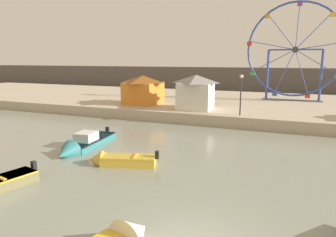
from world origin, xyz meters
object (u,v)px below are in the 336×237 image
Objects in this scene: motorboat_teal_painted at (82,145)px; carnival_booth_white_ticket at (196,91)px; carnival_booth_orange_canopy at (143,89)px; motorboat_mustard_yellow at (119,160)px; ferris_wheel_blue_frame at (295,51)px; promenade_lamp_near at (241,89)px.

carnival_booth_white_ticket reaches higher than motorboat_teal_painted.
carnival_booth_white_ticket reaches higher than carnival_booth_orange_canopy.
motorboat_teal_painted is at bearing -42.86° from motorboat_mustard_yellow.
carnival_booth_orange_canopy is at bearing -85.43° from motorboat_mustard_yellow.
ferris_wheel_blue_frame is (8.43, 25.86, 6.50)m from motorboat_mustard_yellow.
promenade_lamp_near is (4.74, -1.94, 0.61)m from carnival_booth_white_ticket.
carnival_booth_orange_canopy is 0.99× the size of carnival_booth_white_ticket.
motorboat_teal_painted is 14.43m from promenade_lamp_near.
motorboat_teal_painted is at bearing -75.75° from carnival_booth_orange_canopy.
carnival_booth_orange_canopy is at bearing -174.41° from motorboat_teal_painted.
motorboat_mustard_yellow is 15.28m from carnival_booth_white_ticket.
carnival_booth_orange_canopy is 1.15× the size of promenade_lamp_near.
ferris_wheel_blue_frame reaches higher than carnival_booth_white_ticket.
carnival_booth_orange_canopy is 11.72m from promenade_lamp_near.
motorboat_teal_painted is at bearing -126.56° from promenade_lamp_near.
motorboat_mustard_yellow is at bearing -64.29° from carnival_booth_orange_canopy.
ferris_wheel_blue_frame is 3.22× the size of promenade_lamp_near.
motorboat_teal_painted is 13.97m from carnival_booth_white_ticket.
carnival_booth_orange_canopy is (-15.23, -9.56, -4.15)m from ferris_wheel_blue_frame.
motorboat_teal_painted is 4.33m from motorboat_mustard_yellow.
motorboat_mustard_yellow is at bearing 59.61° from motorboat_teal_painted.
carnival_booth_orange_canopy reaches higher than motorboat_mustard_yellow.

